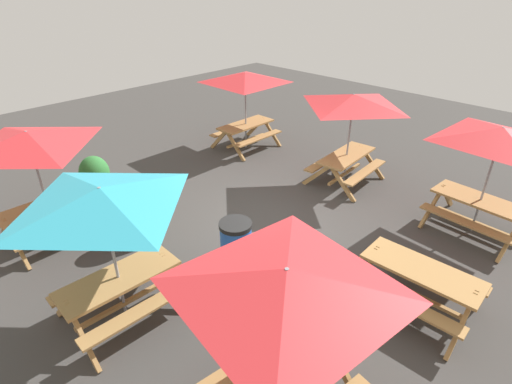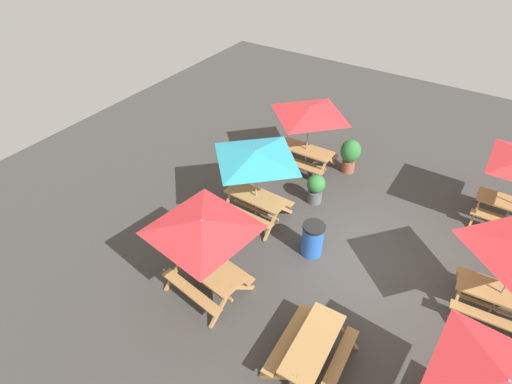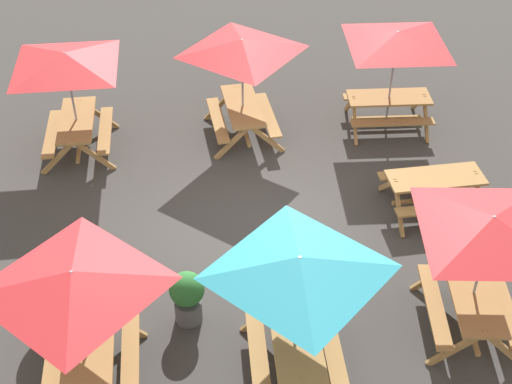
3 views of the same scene
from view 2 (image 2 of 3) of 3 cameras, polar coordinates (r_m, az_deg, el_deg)
name	(u,v)px [view 2 (image 2 of 3)]	position (r m, az deg, el deg)	size (l,w,h in m)	color
ground_plane	(366,260)	(11.05, 15.47, -9.29)	(25.06, 25.06, 0.00)	#3D3A38
picnic_table_0	(256,160)	(10.63, 0.00, 4.57)	(2.06, 2.06, 2.34)	#A87A44
picnic_table_1	(309,116)	(12.83, 7.65, 10.70)	(2.01, 2.01, 2.34)	#A87A44
picnic_table_3	(312,348)	(8.62, 8.06, -21.20)	(1.59, 1.85, 0.81)	#A87A44
picnic_table_4	(203,231)	(8.64, -7.60, -5.50)	(2.80, 2.80, 2.34)	#A87A44
trash_bin_blue	(313,239)	(10.58, 8.08, -6.68)	(0.59, 0.59, 0.98)	blue
potted_plant_0	(350,154)	(13.61, 13.30, 5.33)	(0.67, 0.67, 1.19)	#935138
potted_plant_1	(316,188)	(12.16, 8.52, 0.63)	(0.56, 0.56, 0.97)	#59595B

